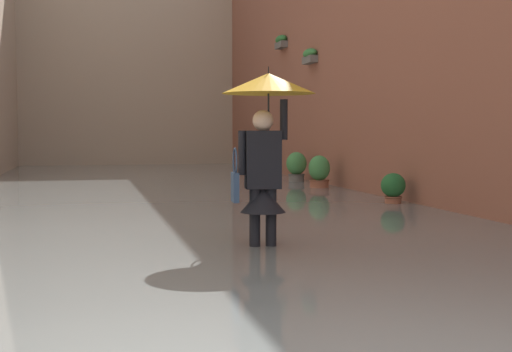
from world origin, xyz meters
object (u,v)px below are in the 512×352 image
at_px(potted_plant_far_left, 319,175).
at_px(potted_plant_mid_left, 296,169).
at_px(potted_plant_near_left, 393,191).
at_px(person_wading, 266,127).

xyz_separation_m(potted_plant_far_left, potted_plant_mid_left, (-0.06, -1.95, 0.04)).
height_order(potted_plant_far_left, potted_plant_mid_left, potted_plant_mid_left).
bearing_deg(potted_plant_near_left, person_wading, 49.65).
bearing_deg(potted_plant_mid_left, potted_plant_near_left, 91.01).
distance_m(potted_plant_far_left, potted_plant_mid_left, 1.95).
relative_size(potted_plant_near_left, potted_plant_far_left, 0.79).
distance_m(person_wading, potted_plant_far_left, 8.15).
bearing_deg(potted_plant_mid_left, person_wading, 71.06).
height_order(potted_plant_near_left, potted_plant_far_left, potted_plant_far_left).
height_order(person_wading, potted_plant_mid_left, person_wading).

